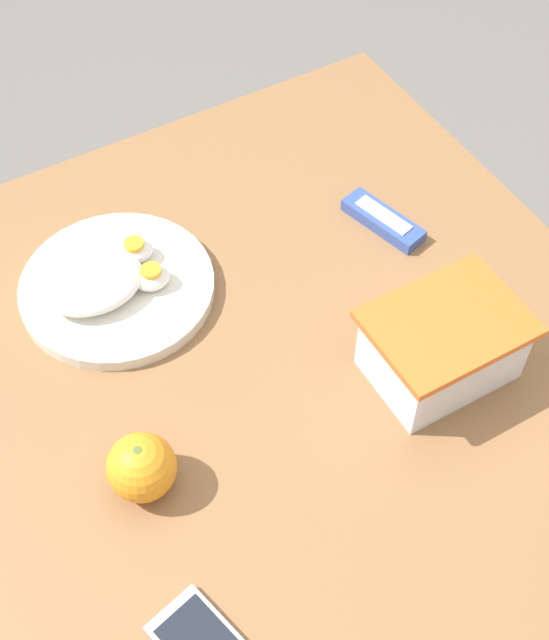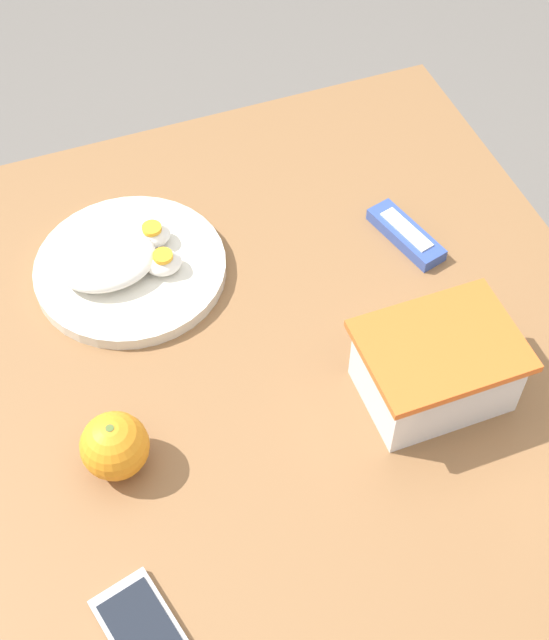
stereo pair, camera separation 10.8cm
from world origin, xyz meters
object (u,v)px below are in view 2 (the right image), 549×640
at_px(food_container, 435,370).
at_px(candy_bar, 406,234).
at_px(orange_fruit, 115,446).
at_px(rice_plate, 125,265).

distance_m(food_container, candy_bar, 0.25).
bearing_deg(candy_bar, food_container, 71.28).
distance_m(orange_fruit, rice_plate, 0.28).
xyz_separation_m(orange_fruit, rice_plate, (-0.08, -0.27, -0.02)).
height_order(food_container, rice_plate, food_container).
bearing_deg(food_container, rice_plate, -46.23).
height_order(food_container, candy_bar, food_container).
bearing_deg(candy_bar, orange_fruit, 23.59).
height_order(orange_fruit, candy_bar, orange_fruit).
xyz_separation_m(rice_plate, candy_bar, (-0.37, 0.07, -0.01)).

